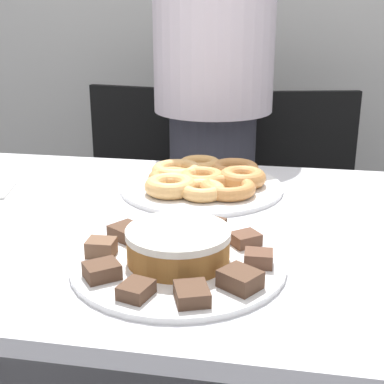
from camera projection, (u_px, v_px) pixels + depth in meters
The scene contains 26 objects.
table at pixel (203, 262), 1.08m from camera, with size 1.70×0.86×0.74m.
person_standing at pixel (213, 97), 1.78m from camera, with size 0.39×0.39×1.65m.
office_chair_left at pixel (125, 212), 2.06m from camera, with size 0.50×0.50×0.86m.
office_chair_right at pixel (308, 224), 1.94m from camera, with size 0.53×0.53×0.86m.
plate_cake at pixel (178, 263), 0.88m from camera, with size 0.35×0.35×0.01m.
plate_donuts at pixel (201, 187), 1.25m from camera, with size 0.38×0.38×0.01m.
frosted_cake at pixel (178, 245), 0.87m from camera, with size 0.17×0.17×0.05m.
lamington_0 at pixel (168, 224), 0.99m from camera, with size 0.05×0.06×0.02m.
lamington_1 at pixel (128, 232), 0.96m from camera, with size 0.08×0.07×0.02m.
lamington_2 at pixel (101, 248), 0.89m from camera, with size 0.05×0.04×0.03m.
lamington_3 at pixel (102, 271), 0.81m from camera, with size 0.07×0.07×0.02m.
lamington_4 at pixel (136, 290), 0.76m from camera, with size 0.05×0.06×0.02m.
lamington_5 at pixel (192, 294), 0.75m from camera, with size 0.06×0.07×0.02m.
lamington_6 at pixel (240, 279), 0.79m from camera, with size 0.07×0.07×0.03m.
lamington_7 at pixel (259, 258), 0.85m from camera, with size 0.05×0.04×0.02m.
lamington_8 at pixel (245, 239), 0.93m from camera, with size 0.06×0.06×0.02m.
lamington_9 at pixel (211, 226), 0.98m from camera, with size 0.06×0.06×0.02m.
donut_0 at pixel (202, 178), 1.25m from camera, with size 0.11×0.11×0.03m.
donut_1 at pixel (242, 178), 1.24m from camera, with size 0.11×0.11×0.04m.
donut_2 at pixel (234, 169), 1.32m from camera, with size 0.12×0.12×0.03m.
donut_3 at pixel (200, 165), 1.35m from camera, with size 0.11×0.11×0.03m.
donut_4 at pixel (177, 171), 1.30m from camera, with size 0.12×0.12×0.03m.
donut_5 at pixel (171, 178), 1.25m from camera, with size 0.11×0.11×0.03m.
donut_6 at pixel (170, 186), 1.19m from camera, with size 0.12×0.12×0.04m.
donut_7 at pixel (202, 190), 1.17m from camera, with size 0.10×0.10×0.03m.
donut_8 at pixel (228, 188), 1.18m from camera, with size 0.12×0.12×0.03m.
Camera 1 is at (0.15, -0.97, 1.14)m, focal length 50.00 mm.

